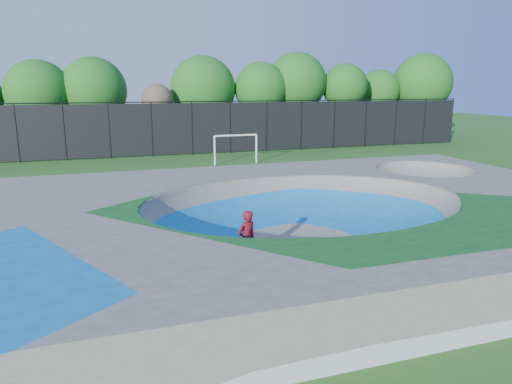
# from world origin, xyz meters

# --- Properties ---
(ground) EXTENTS (120.00, 120.00, 0.00)m
(ground) POSITION_xyz_m (0.00, 0.00, 0.00)
(ground) COLOR #255818
(ground) RESTS_ON ground
(skate_deck) EXTENTS (22.00, 14.00, 1.50)m
(skate_deck) POSITION_xyz_m (0.00, 0.00, 0.75)
(skate_deck) COLOR gray
(skate_deck) RESTS_ON ground
(skater) EXTENTS (0.74, 0.62, 1.72)m
(skater) POSITION_xyz_m (-2.57, -1.65, 0.86)
(skater) COLOR red
(skater) RESTS_ON ground
(skateboard) EXTENTS (0.78, 0.61, 0.05)m
(skateboard) POSITION_xyz_m (-2.57, -1.65, 0.03)
(skateboard) COLOR black
(skateboard) RESTS_ON ground
(soccer_goal) EXTENTS (3.03, 0.12, 2.00)m
(soccer_goal) POSITION_xyz_m (1.99, 15.82, 1.38)
(soccer_goal) COLOR white
(soccer_goal) RESTS_ON ground
(fence) EXTENTS (48.09, 0.09, 4.04)m
(fence) POSITION_xyz_m (0.00, 21.00, 2.10)
(fence) COLOR black
(fence) RESTS_ON ground
(treeline) EXTENTS (53.45, 7.52, 8.29)m
(treeline) POSITION_xyz_m (-1.04, 25.98, 5.05)
(treeline) COLOR #442D22
(treeline) RESTS_ON ground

